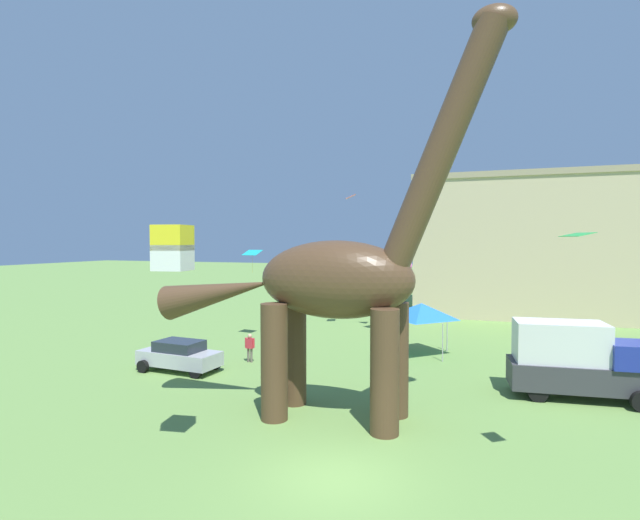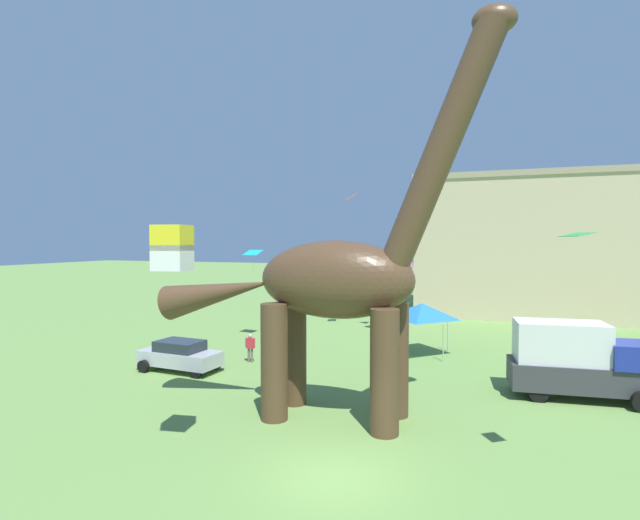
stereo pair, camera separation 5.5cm
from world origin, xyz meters
The scene contains 12 objects.
ground_plane centered at (0.00, 0.00, 0.00)m, with size 240.00×240.00×0.00m, color #6B9347.
dinosaur_sculpture centered at (-1.48, 4.52, 5.20)m, with size 13.75×2.91×14.37m.
parked_sedan_left centered at (-10.92, 8.16, 0.81)m, with size 4.32×2.10×1.55m.
parked_box_truck centered at (7.48, 10.10, 1.65)m, with size 5.78×2.65×3.20m.
person_photographer centered at (-8.38, 10.96, 0.95)m, with size 0.58×0.26×1.56m.
festival_canopy_tent centered at (0.18, 15.98, 2.54)m, with size 3.15×3.15×3.00m.
kite_high_right centered at (-11.15, 16.64, 5.83)m, with size 1.31×1.02×1.54m.
kite_mid_right centered at (6.18, 1.60, 6.80)m, with size 0.87×0.93×0.11m.
kite_drifting centered at (-4.72, -0.75, 6.43)m, with size 1.06×1.06×1.33m.
kite_trailing centered at (-3.13, 23.16, 4.75)m, with size 3.24×3.15×0.92m.
kite_mid_left centered at (-5.75, 21.67, 9.84)m, with size 0.97×1.20×0.33m.
background_building_block centered at (6.23, 36.01, 6.19)m, with size 17.84×12.33×12.37m.
Camera 2 is at (4.18, -12.80, 6.63)m, focal length 27.60 mm.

